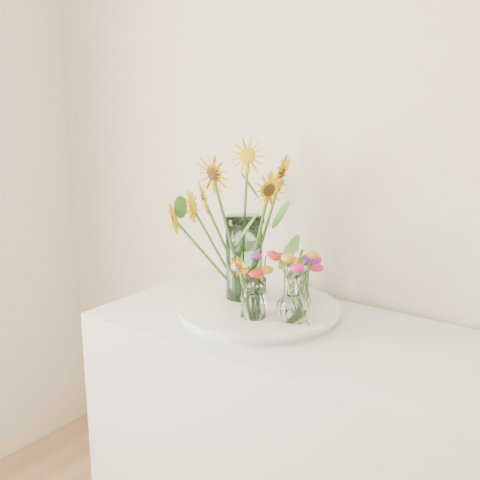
{
  "coord_description": "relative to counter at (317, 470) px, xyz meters",
  "views": [
    {
      "loc": [
        0.25,
        0.47,
        1.58
      ],
      "look_at": [
        -0.84,
        1.96,
        1.13
      ],
      "focal_mm": 45.0,
      "sensor_mm": 36.0,
      "label": 1
    }
  ],
  "objects": [
    {
      "name": "wildflower_posy_b",
      "position": [
        -0.09,
        -0.02,
        0.59
      ],
      "size": [
        0.23,
        0.23,
        0.23
      ],
      "primitive_type": null,
      "color": "orange",
      "rests_on": "tray"
    },
    {
      "name": "small_vase_c",
      "position": [
        -0.14,
        0.11,
        0.53
      ],
      "size": [
        0.07,
        0.07,
        0.11
      ],
      "primitive_type": "cylinder",
      "rotation": [
        0.0,
        0.0,
        0.03
      ],
      "color": "white",
      "rests_on": "tray"
    },
    {
      "name": "wildflower_posy_a",
      "position": [
        -0.19,
        -0.07,
        0.58
      ],
      "size": [
        0.18,
        0.18,
        0.22
      ],
      "primitive_type": null,
      "color": "orange",
      "rests_on": "tray"
    },
    {
      "name": "mason_jar",
      "position": [
        -0.32,
        0.06,
        0.61
      ],
      "size": [
        0.15,
        0.15,
        0.28
      ],
      "primitive_type": "cylinder",
      "rotation": [
        0.0,
        0.0,
        0.4
      ],
      "color": "#A5CFC7",
      "rests_on": "tray"
    },
    {
      "name": "wildflower_posy_c",
      "position": [
        -0.14,
        0.11,
        0.58
      ],
      "size": [
        0.19,
        0.19,
        0.2
      ],
      "primitive_type": null,
      "color": "orange",
      "rests_on": "tray"
    },
    {
      "name": "sunflower_bouquet",
      "position": [
        -0.32,
        0.06,
        0.73
      ],
      "size": [
        0.99,
        0.99,
        0.51
      ],
      "primitive_type": null,
      "rotation": [
        0.0,
        0.0,
        0.4
      ],
      "color": "#DD9E04",
      "rests_on": "tray"
    },
    {
      "name": "tray",
      "position": [
        -0.24,
        0.02,
        0.46
      ],
      "size": [
        0.49,
        0.49,
        0.02
      ],
      "primitive_type": "cylinder",
      "color": "white",
      "rests_on": "counter"
    },
    {
      "name": "counter",
      "position": [
        0.0,
        0.0,
        0.0
      ],
      "size": [
        1.4,
        0.6,
        0.9
      ],
      "primitive_type": "cube",
      "color": "white",
      "rests_on": "ground_plane"
    },
    {
      "name": "small_vase_b",
      "position": [
        -0.09,
        -0.02,
        0.55
      ],
      "size": [
        0.12,
        0.12,
        0.14
      ],
      "primitive_type": null,
      "rotation": [
        0.0,
        0.0,
        -0.3
      ],
      "color": "white",
      "rests_on": "tray"
    },
    {
      "name": "small_vase_a",
      "position": [
        -0.19,
        -0.07,
        0.54
      ],
      "size": [
        0.1,
        0.1,
        0.13
      ],
      "primitive_type": "cylinder",
      "rotation": [
        0.0,
        0.0,
        -0.42
      ],
      "color": "white",
      "rests_on": "tray"
    }
  ]
}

